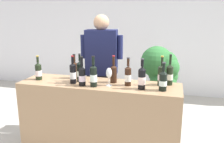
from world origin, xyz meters
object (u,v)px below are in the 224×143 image
potted_shrub (162,76)px  wine_bottle_1 (82,76)px  wine_bottle_2 (93,76)px  wine_glass (109,74)px  wine_bottle_4 (161,75)px  wine_bottle_0 (114,73)px  wine_bottle_7 (73,73)px  person_server (102,78)px  wine_bottle_11 (38,71)px  wine_bottle_10 (80,71)px  wine_bottle_5 (128,76)px  wine_bottle_6 (170,74)px  wine_bottle_9 (163,80)px  wine_bottle_3 (142,78)px  wine_bottle_8 (74,69)px

potted_shrub → wine_bottle_1: bearing=-126.3°
wine_bottle_2 → wine_glass: 0.17m
wine_bottle_4 → wine_bottle_1: bearing=-164.7°
wine_bottle_0 → wine_bottle_7: 0.47m
person_server → wine_bottle_1: bearing=-91.4°
potted_shrub → wine_bottle_11: bearing=-144.4°
wine_bottle_0 → wine_bottle_10: (-0.39, -0.05, 0.01)m
wine_bottle_5 → person_server: 0.76m
wine_bottle_11 → potted_shrub: size_ratio=0.24×
wine_bottle_10 → wine_bottle_11: (-0.52, -0.06, -0.02)m
wine_bottle_2 → wine_bottle_10: wine_bottle_2 is taller
wine_bottle_6 → wine_bottle_9: 0.24m
wine_bottle_5 → wine_bottle_6: bearing=18.5°
wine_bottle_2 → person_server: 0.73m
wine_bottle_4 → wine_bottle_0: bearing=-177.0°
wine_bottle_9 → potted_shrub: 1.09m
wine_bottle_2 → wine_bottle_4: bearing=18.1°
wine_bottle_0 → wine_bottle_10: 0.40m
wine_bottle_0 → wine_bottle_4: 0.54m
wine_bottle_9 → potted_shrub: (-0.06, 1.07, -0.22)m
wine_bottle_9 → wine_bottle_2: bearing=-176.4°
wine_bottle_1 → wine_bottle_7: (-0.13, 0.06, 0.01)m
wine_bottle_1 → wine_bottle_6: bearing=16.6°
person_server → wine_bottle_4: bearing=-28.4°
wine_bottle_3 → wine_bottle_7: wine_bottle_3 is taller
wine_bottle_5 → wine_bottle_11: (-1.10, -0.04, -0.01)m
wine_bottle_5 → wine_bottle_11: wine_bottle_5 is taller
wine_bottle_1 → wine_bottle_8: size_ratio=1.08×
wine_bottle_4 → wine_bottle_6: 0.10m
wine_bottle_11 → person_server: (0.62, 0.59, -0.19)m
wine_bottle_1 → wine_bottle_3: (0.66, 0.04, 0.01)m
wine_bottle_0 → potted_shrub: 1.07m
person_server → wine_bottle_10: bearing=-101.0°
wine_bottle_2 → wine_bottle_8: size_ratio=1.12×
wine_bottle_5 → wine_bottle_9: size_ratio=1.05×
wine_bottle_10 → wine_bottle_6: bearing=7.2°
person_server → wine_bottle_0: bearing=-58.6°
wine_bottle_10 → wine_bottle_11: wine_bottle_10 is taller
wine_bottle_8 → person_server: person_server is taller
wine_bottle_7 → wine_bottle_8: wine_bottle_7 is taller
wine_bottle_2 → wine_bottle_1: bearing=179.6°
wine_bottle_3 → wine_glass: size_ratio=1.62×
wine_bottle_0 → wine_glass: bearing=-98.3°
wine_bottle_7 → wine_bottle_9: size_ratio=1.07×
wine_bottle_7 → person_server: 0.68m
wine_bottle_7 → wine_bottle_10: size_ratio=0.97×
wine_bottle_6 → potted_shrub: size_ratio=0.28×
wine_bottle_6 → wine_bottle_11: size_ratio=1.17×
wine_bottle_4 → wine_bottle_5: bearing=-164.1°
wine_bottle_5 → wine_glass: size_ratio=1.57×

